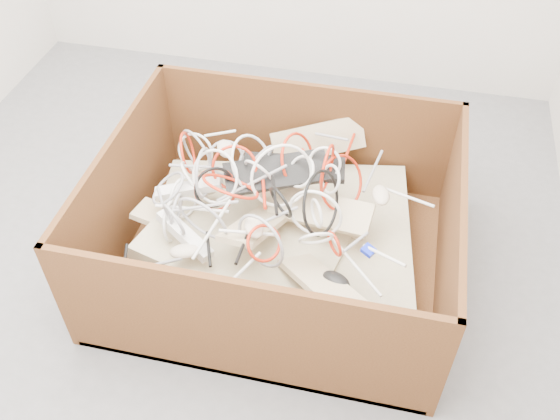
% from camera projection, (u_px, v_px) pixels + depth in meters
% --- Properties ---
extents(ground, '(3.00, 3.00, 0.00)m').
position_uv_depth(ground, '(214.00, 253.00, 2.65)').
color(ground, '#58585B').
rests_on(ground, ground).
extents(cardboard_box, '(1.34, 1.12, 0.57)m').
position_uv_depth(cardboard_box, '(274.00, 241.00, 2.52)').
color(cardboard_box, '#3C220F').
rests_on(cardboard_box, ground).
extents(keyboard_pile, '(0.99, 1.09, 0.33)m').
position_uv_depth(keyboard_pile, '(279.00, 208.00, 2.45)').
color(keyboard_pile, tan).
rests_on(keyboard_pile, cardboard_box).
extents(mice_scatter, '(0.79, 0.62, 0.21)m').
position_uv_depth(mice_scatter, '(264.00, 213.00, 2.33)').
color(mice_scatter, beige).
rests_on(mice_scatter, keyboard_pile).
extents(power_strip_left, '(0.28, 0.10, 0.11)m').
position_uv_depth(power_strip_left, '(188.00, 189.00, 2.42)').
color(power_strip_left, silver).
rests_on(power_strip_left, keyboard_pile).
extents(power_strip_right, '(0.26, 0.18, 0.09)m').
position_uv_depth(power_strip_right, '(185.00, 235.00, 2.28)').
color(power_strip_right, silver).
rests_on(power_strip_right, keyboard_pile).
extents(vga_plug, '(0.06, 0.06, 0.03)m').
position_uv_depth(vga_plug, '(369.00, 250.00, 2.19)').
color(vga_plug, '#0C1EC0').
rests_on(vga_plug, keyboard_pile).
extents(cable_tangle, '(1.18, 0.98, 0.43)m').
position_uv_depth(cable_tangle, '(249.00, 187.00, 2.36)').
color(cable_tangle, silver).
rests_on(cable_tangle, keyboard_pile).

